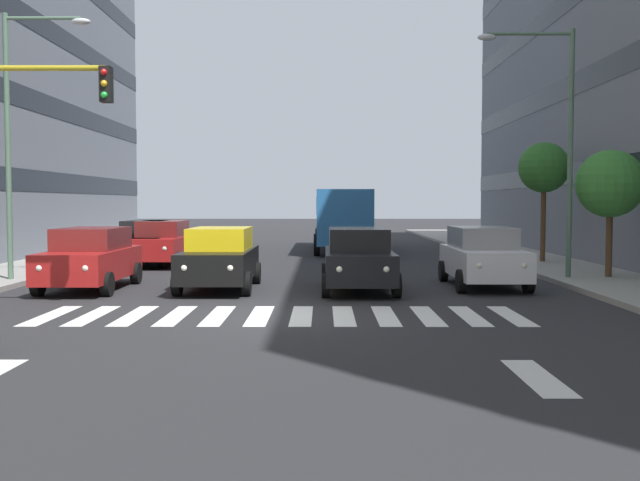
{
  "coord_description": "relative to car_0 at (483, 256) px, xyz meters",
  "views": [
    {
      "loc": [
        -0.9,
        15.55,
        2.44
      ],
      "look_at": [
        -0.82,
        -5.19,
        1.34
      ],
      "focal_mm": 40.98,
      "sensor_mm": 36.0,
      "label": 1
    }
  ],
  "objects": [
    {
      "name": "car_1",
      "position": [
        3.63,
        0.97,
        0.0
      ],
      "size": [
        2.02,
        4.44,
        1.72
      ],
      "color": "black",
      "rests_on": "ground_plane"
    },
    {
      "name": "car_2",
      "position": [
        7.49,
        0.66,
        0.0
      ],
      "size": [
        2.02,
        4.44,
        1.72
      ],
      "color": "black",
      "rests_on": "ground_plane"
    },
    {
      "name": "car_row2_1",
      "position": [
        10.76,
        -6.89,
        0.0
      ],
      "size": [
        2.02,
        4.44,
        1.72
      ],
      "color": "maroon",
      "rests_on": "ground_plane"
    },
    {
      "name": "car_row2_0",
      "position": [
        11.46,
        -7.38,
        0.0
      ],
      "size": [
        2.02,
        4.44,
        1.72
      ],
      "color": "black",
      "rests_on": "ground_plane"
    },
    {
      "name": "street_tree_2",
      "position": [
        -3.9,
        -7.21,
        2.85
      ],
      "size": [
        1.94,
        1.94,
        4.59
      ],
      "color": "#513823",
      "rests_on": "sidewalk_left"
    },
    {
      "name": "car_3",
      "position": [
        11.08,
        0.73,
        0.0
      ],
      "size": [
        2.02,
        4.44,
        1.72
      ],
      "color": "maroon",
      "rests_on": "ground_plane"
    },
    {
      "name": "street_lamp_left",
      "position": [
        -2.42,
        -1.22,
        3.82
      ],
      "size": [
        2.93,
        0.28,
        7.48
      ],
      "color": "#4C6B56",
      "rests_on": "sidewalk_left"
    },
    {
      "name": "ground_plane",
      "position": [
        5.51,
        5.4,
        -0.89
      ],
      "size": [
        180.0,
        180.0,
        0.0
      ],
      "primitive_type": "plane",
      "color": "#262628"
    },
    {
      "name": "car_0",
      "position": [
        0.0,
        0.0,
        0.0
      ],
      "size": [
        2.02,
        4.44,
        1.72
      ],
      "color": "silver",
      "rests_on": "ground_plane"
    },
    {
      "name": "crosswalk_markings",
      "position": [
        5.51,
        5.4,
        -0.88
      ],
      "size": [
        10.35,
        2.8,
        0.01
      ],
      "color": "silver",
      "rests_on": "ground_plane"
    },
    {
      "name": "street_lamp_right",
      "position": [
        13.53,
        -0.62,
        3.95
      ],
      "size": [
        2.58,
        0.28,
        7.81
      ],
      "color": "#4C6B56",
      "rests_on": "sidewalk_right"
    },
    {
      "name": "lane_arrow_0",
      "position": [
        1.62,
        10.9,
        -0.88
      ],
      "size": [
        0.5,
        2.2,
        0.01
      ],
      "primitive_type": "cube",
      "color": "silver",
      "rests_on": "ground_plane"
    },
    {
      "name": "bus_behind_traffic",
      "position": [
        3.63,
        -15.81,
        0.97
      ],
      "size": [
        2.78,
        10.5,
        3.0
      ],
      "color": "#286BAD",
      "rests_on": "ground_plane"
    },
    {
      "name": "street_tree_1",
      "position": [
        -4.16,
        -1.37,
        2.1
      ],
      "size": [
        2.06,
        2.06,
        3.88
      ],
      "color": "#513823",
      "rests_on": "sidewalk_left"
    }
  ]
}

